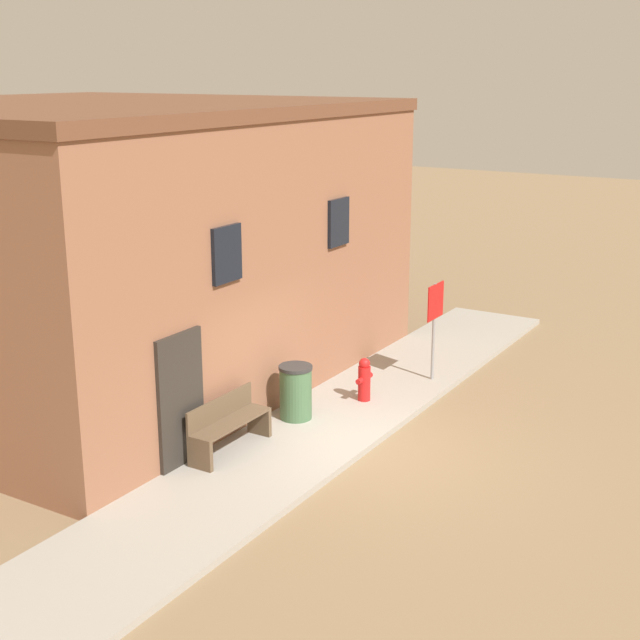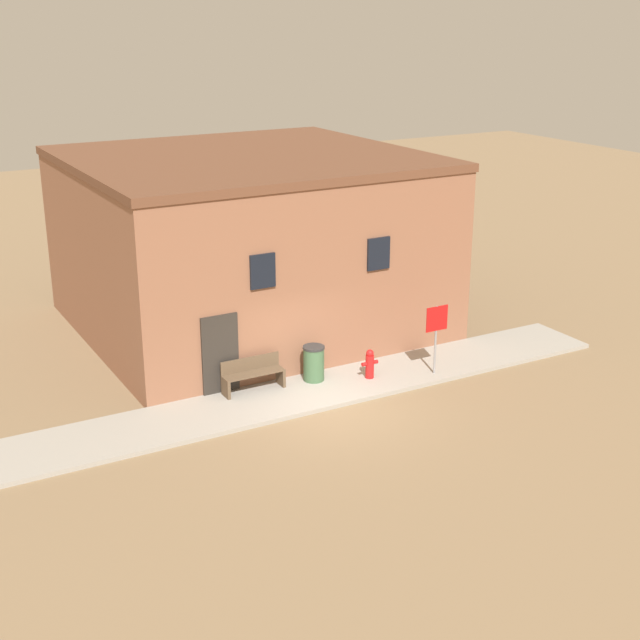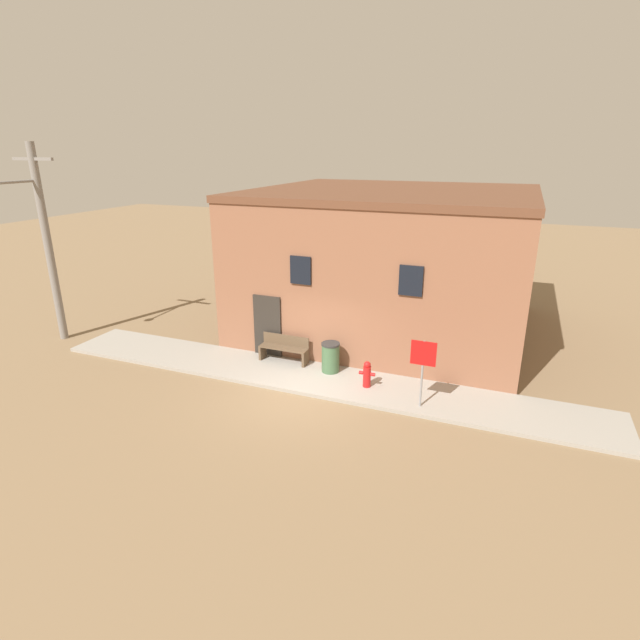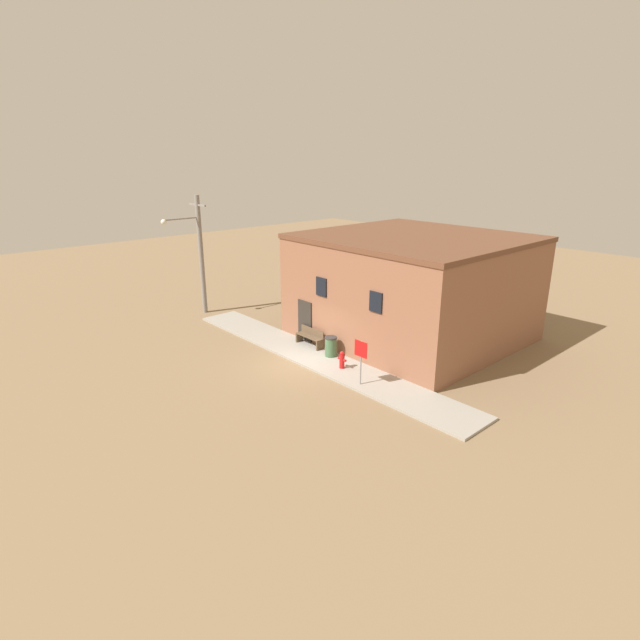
% 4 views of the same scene
% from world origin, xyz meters
% --- Properties ---
extents(ground_plane, '(80.00, 80.00, 0.00)m').
position_xyz_m(ground_plane, '(0.00, 0.00, 0.00)').
color(ground_plane, '#846B4C').
extents(sidewalk, '(17.61, 2.18, 0.11)m').
position_xyz_m(sidewalk, '(0.00, 1.09, 0.06)').
color(sidewalk, '#9E998E').
rests_on(sidewalk, ground).
extents(brick_building, '(10.11, 9.64, 5.37)m').
position_xyz_m(brick_building, '(0.96, 6.94, 2.69)').
color(brick_building, '#8E5B42').
rests_on(brick_building, ground).
extents(fire_hydrant, '(0.48, 0.23, 0.81)m').
position_xyz_m(fire_hydrant, '(1.80, 1.06, 0.51)').
color(fire_hydrant, red).
rests_on(fire_hydrant, sidewalk).
extents(stop_sign, '(0.68, 0.06, 1.92)m').
position_xyz_m(stop_sign, '(3.50, 0.45, 1.45)').
color(stop_sign, gray).
rests_on(stop_sign, sidewalk).
extents(bench, '(1.65, 0.44, 0.87)m').
position_xyz_m(bench, '(-1.29, 1.85, 0.56)').
color(bench, brown).
rests_on(bench, sidewalk).
extents(trash_bin, '(0.59, 0.59, 0.96)m').
position_xyz_m(trash_bin, '(0.42, 1.66, 0.59)').
color(trash_bin, '#426642').
rests_on(trash_bin, sidewalk).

